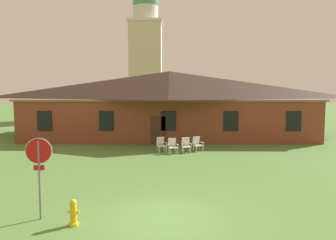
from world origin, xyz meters
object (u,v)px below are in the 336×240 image
(lawn_chair_near_door, at_px, (173,145))
(fire_hydrant, at_px, (73,213))
(stop_sign, at_px, (39,162))
(lawn_chair_left_end, at_px, (186,145))
(lawn_chair_middle, at_px, (197,144))
(lawn_chair_by_porch, at_px, (161,144))

(lawn_chair_near_door, distance_m, fire_hydrant, 11.73)
(stop_sign, xyz_separation_m, lawn_chair_left_end, (4.99, 11.21, -1.31))
(stop_sign, height_order, fire_hydrant, stop_sign)
(lawn_chair_near_door, xyz_separation_m, lawn_chair_middle, (1.65, 0.80, 0.00))
(stop_sign, relative_size, fire_hydrant, 3.23)
(lawn_chair_by_porch, relative_size, fire_hydrant, 1.21)
(stop_sign, distance_m, lawn_chair_near_door, 11.71)
(lawn_chair_left_end, height_order, fire_hydrant, lawn_chair_left_end)
(lawn_chair_left_end, xyz_separation_m, fire_hydrant, (-3.82, -11.67, -0.12))
(lawn_chair_by_porch, relative_size, lawn_chair_middle, 1.00)
(lawn_chair_near_door, relative_size, lawn_chair_left_end, 1.00)
(stop_sign, relative_size, lawn_chair_left_end, 2.66)
(stop_sign, bearing_deg, lawn_chair_middle, 63.75)
(stop_sign, xyz_separation_m, lawn_chair_middle, (5.76, 11.69, -1.31))
(lawn_chair_near_door, bearing_deg, fire_hydrant, -104.54)
(lawn_chair_near_door, xyz_separation_m, lawn_chair_left_end, (0.87, 0.32, 0.00))
(lawn_chair_by_porch, bearing_deg, lawn_chair_left_end, -9.21)
(lawn_chair_near_door, bearing_deg, lawn_chair_middle, 25.83)
(lawn_chair_by_porch, xyz_separation_m, lawn_chair_left_end, (1.63, -0.26, 0.00))
(lawn_chair_middle, bearing_deg, lawn_chair_near_door, -154.17)
(lawn_chair_by_porch, bearing_deg, stop_sign, -106.32)
(fire_hydrant, bearing_deg, stop_sign, 158.34)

